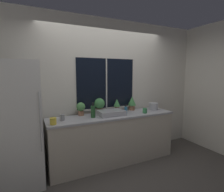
# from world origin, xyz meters

# --- Properties ---
(ground_plane) EXTENTS (14.00, 14.00, 0.00)m
(ground_plane) POSITION_xyz_m (0.00, 0.00, 0.00)
(ground_plane) COLOR #4C4742
(wall_back) EXTENTS (8.00, 0.09, 2.70)m
(wall_back) POSITION_xyz_m (0.00, 0.62, 1.35)
(wall_back) COLOR silver
(wall_back) RESTS_ON ground_plane
(wall_right) EXTENTS (0.06, 7.00, 2.70)m
(wall_right) POSITION_xyz_m (2.16, 1.50, 1.35)
(wall_right) COLOR silver
(wall_right) RESTS_ON ground_plane
(counter) EXTENTS (2.37, 0.58, 0.90)m
(counter) POSITION_xyz_m (0.00, 0.28, 0.45)
(counter) COLOR beige
(counter) RESTS_ON ground_plane
(refrigerator) EXTENTS (0.65, 0.66, 1.84)m
(refrigerator) POSITION_xyz_m (-1.56, 0.25, 0.92)
(refrigerator) COLOR silver
(refrigerator) RESTS_ON ground_plane
(sink) EXTENTS (0.47, 0.39, 0.35)m
(sink) POSITION_xyz_m (-0.05, 0.27, 0.95)
(sink) COLOR #ADADB2
(sink) RESTS_ON counter
(potted_plant_far_left) EXTENTS (0.16, 0.16, 0.24)m
(potted_plant_far_left) POSITION_xyz_m (-0.55, 0.48, 1.04)
(potted_plant_far_left) COLOR #9E6B4C
(potted_plant_far_left) RESTS_ON counter
(potted_plant_center_left) EXTENTS (0.20, 0.20, 0.29)m
(potted_plant_center_left) POSITION_xyz_m (-0.19, 0.48, 1.08)
(potted_plant_center_left) COLOR #9E6B4C
(potted_plant_center_left) RESTS_ON counter
(potted_plant_center_right) EXTENTS (0.13, 0.13, 0.25)m
(potted_plant_center_right) POSITION_xyz_m (0.18, 0.48, 1.05)
(potted_plant_center_right) COLOR #9E6B4C
(potted_plant_center_right) RESTS_ON counter
(potted_plant_far_right) EXTENTS (0.17, 0.17, 0.29)m
(potted_plant_far_right) POSITION_xyz_m (0.53, 0.48, 1.07)
(potted_plant_far_right) COLOR #9E6B4C
(potted_plant_far_right) RESTS_ON counter
(soap_bottle) EXTENTS (0.05, 0.05, 0.17)m
(soap_bottle) POSITION_xyz_m (0.25, 0.26, 0.98)
(soap_bottle) COLOR teal
(soap_bottle) RESTS_ON counter
(bottle_tall) EXTENTS (0.08, 0.08, 0.26)m
(bottle_tall) POSITION_xyz_m (-0.40, 0.24, 1.01)
(bottle_tall) COLOR #235128
(bottle_tall) RESTS_ON counter
(mug_green) EXTENTS (0.08, 0.08, 0.09)m
(mug_green) POSITION_xyz_m (0.61, 0.14, 0.95)
(mug_green) COLOR #38844C
(mug_green) RESTS_ON counter
(mug_grey) EXTENTS (0.07, 0.07, 0.10)m
(mug_grey) POSITION_xyz_m (-0.92, 0.28, 0.95)
(mug_grey) COLOR gray
(mug_grey) RESTS_ON counter
(mug_yellow) EXTENTS (0.09, 0.09, 0.10)m
(mug_yellow) POSITION_xyz_m (-1.08, 0.11, 0.96)
(mug_yellow) COLOR gold
(mug_yellow) RESTS_ON counter
(kettle) EXTENTS (0.19, 0.19, 0.16)m
(kettle) POSITION_xyz_m (0.96, 0.32, 0.98)
(kettle) COLOR #B2B2B7
(kettle) RESTS_ON counter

